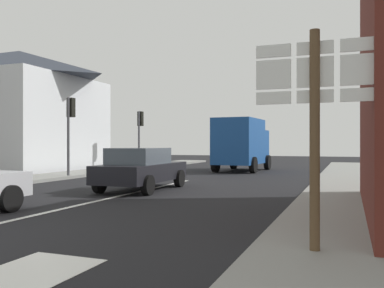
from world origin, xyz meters
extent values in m
plane|color=black|center=(0.00, 10.00, 0.00)|extent=(80.00, 80.00, 0.00)
cube|color=gray|center=(6.47, 8.00, 0.07)|extent=(2.38, 44.00, 0.14)
cube|color=gray|center=(-6.47, 8.00, 0.07)|extent=(2.38, 44.00, 0.14)
cube|color=silver|center=(0.00, 6.00, 0.01)|extent=(0.16, 12.00, 0.01)
cube|color=silver|center=(2.91, -1.00, 0.01)|extent=(1.20, 2.20, 0.01)
cube|color=silver|center=(-12.01, 14.85, 2.76)|extent=(7.87, 7.82, 5.51)
pyramid|color=#2D333D|center=(-12.01, 14.85, 6.37)|extent=(8.26, 8.21, 1.72)
cube|color=silver|center=(-12.01, 19.35, 0.35)|extent=(4.72, 1.20, 0.70)
cylinder|color=black|center=(-0.87, 2.79, 0.32)|extent=(0.22, 0.64, 0.64)
cube|color=black|center=(-0.18, 8.13, 0.62)|extent=(1.83, 4.23, 0.60)
cube|color=#47515B|center=(-0.17, 7.88, 1.19)|extent=(1.59, 2.13, 0.55)
cylinder|color=black|center=(-1.08, 9.47, 0.32)|extent=(0.23, 0.64, 0.64)
cylinder|color=black|center=(0.67, 9.50, 0.32)|extent=(0.23, 0.64, 0.64)
cylinder|color=black|center=(-1.03, 6.77, 0.32)|extent=(0.23, 0.64, 0.64)
cylinder|color=black|center=(0.72, 6.80, 0.32)|extent=(0.23, 0.64, 0.64)
cube|color=#19478C|center=(0.65, 18.56, 1.75)|extent=(2.36, 3.79, 2.60)
cube|color=#19478C|center=(0.76, 21.05, 1.45)|extent=(2.14, 1.39, 2.00)
cube|color=#47515B|center=(0.77, 21.10, 2.25)|extent=(1.76, 0.18, 0.70)
cylinder|color=black|center=(-0.34, 21.05, 0.45)|extent=(0.32, 0.91, 0.90)
cylinder|color=black|center=(1.86, 20.96, 0.45)|extent=(0.32, 0.91, 0.90)
cylinder|color=black|center=(-0.49, 17.66, 0.45)|extent=(0.32, 0.91, 0.90)
cylinder|color=black|center=(1.71, 17.56, 0.45)|extent=(0.32, 0.91, 0.90)
cylinder|color=brown|center=(6.18, 1.13, 1.60)|extent=(0.14, 0.14, 3.20)
cube|color=white|center=(5.60, 1.18, 2.96)|extent=(0.50, 0.03, 0.18)
cube|color=black|center=(5.60, 1.20, 2.96)|extent=(0.43, 0.01, 0.13)
cube|color=white|center=(5.60, 1.18, 2.62)|extent=(0.50, 0.03, 0.42)
cube|color=black|center=(5.60, 1.20, 2.62)|extent=(0.43, 0.01, 0.32)
cube|color=white|center=(5.60, 1.18, 2.28)|extent=(0.50, 0.03, 0.18)
cube|color=black|center=(5.60, 1.20, 2.28)|extent=(0.43, 0.01, 0.13)
cube|color=white|center=(6.18, 1.18, 2.96)|extent=(0.50, 0.03, 0.18)
cube|color=black|center=(6.18, 1.20, 2.96)|extent=(0.43, 0.01, 0.13)
cube|color=white|center=(6.18, 1.18, 2.62)|extent=(0.50, 0.03, 0.42)
cube|color=black|center=(6.18, 1.20, 2.62)|extent=(0.43, 0.01, 0.32)
cube|color=white|center=(6.18, 1.18, 2.28)|extent=(0.50, 0.03, 0.18)
cube|color=black|center=(6.18, 1.20, 2.28)|extent=(0.43, 0.01, 0.13)
cube|color=white|center=(6.76, 1.18, 2.96)|extent=(0.50, 0.03, 0.18)
cube|color=black|center=(6.76, 1.20, 2.96)|extent=(0.43, 0.01, 0.13)
cube|color=white|center=(6.76, 1.18, 2.62)|extent=(0.50, 0.03, 0.42)
cube|color=black|center=(6.76, 1.20, 2.62)|extent=(0.43, 0.01, 0.32)
cube|color=white|center=(6.76, 1.18, 2.28)|extent=(0.50, 0.03, 0.18)
cube|color=black|center=(6.76, 1.20, 2.28)|extent=(0.43, 0.01, 0.13)
cylinder|color=#47474C|center=(-5.58, 18.02, 1.81)|extent=(0.12, 0.12, 3.63)
cube|color=black|center=(-5.58, 18.22, 3.18)|extent=(0.30, 0.28, 0.90)
sphere|color=#360303|center=(-5.58, 18.36, 3.45)|extent=(0.18, 0.18, 0.18)
sphere|color=#3C2303|center=(-5.58, 18.36, 3.17)|extent=(0.18, 0.18, 0.18)
sphere|color=#0CA526|center=(-5.58, 18.36, 2.89)|extent=(0.18, 0.18, 0.18)
cylinder|color=#47474C|center=(-5.58, 11.11, 1.88)|extent=(0.12, 0.12, 3.77)
cube|color=black|center=(-5.58, 11.31, 3.32)|extent=(0.30, 0.28, 0.90)
sphere|color=#360303|center=(-5.58, 11.45, 3.59)|extent=(0.18, 0.18, 0.18)
sphere|color=#3C2303|center=(-5.58, 11.45, 3.31)|extent=(0.18, 0.18, 0.18)
sphere|color=#0CA526|center=(-5.58, 11.45, 3.03)|extent=(0.18, 0.18, 0.18)
camera|label=1|loc=(6.63, -4.85, 1.62)|focal=38.85mm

